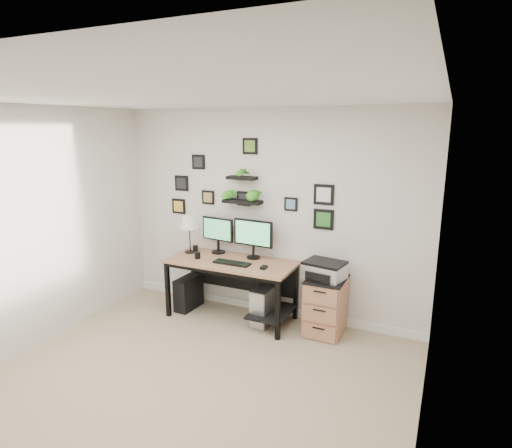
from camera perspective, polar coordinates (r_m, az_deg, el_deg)
The scene contains 14 objects.
room at distance 5.72m, azimuth 1.36°, elevation -11.05°, with size 4.00×4.00×4.00m.
desk at distance 5.36m, azimuth -2.83°, elevation -6.13°, with size 1.60×0.70×0.75m.
monitor_left at distance 5.57m, azimuth -5.11°, elevation -1.13°, with size 0.46×0.20×0.47m.
monitor_right at distance 5.32m, azimuth -0.38°, elevation -1.57°, with size 0.53×0.18×0.50m.
keyboard at distance 5.19m, azimuth -3.23°, elevation -5.21°, with size 0.46×0.15×0.02m, color black.
mouse at distance 5.01m, azimuth 1.05°, elevation -5.81°, with size 0.07×0.10×0.03m, color black.
table_lamp at distance 5.61m, azimuth -8.88°, elevation 0.16°, with size 0.24×0.24×0.50m.
mug at distance 5.42m, azimuth -7.80°, elevation -4.17°, with size 0.07×0.07×0.08m, color black.
pen_cup at distance 5.72m, azimuth -8.08°, elevation -3.26°, with size 0.07×0.07×0.09m, color black.
pc_tower_black at distance 5.82m, azimuth -8.97°, elevation -9.04°, with size 0.19×0.43×0.43m, color black.
pc_tower_grey at distance 5.34m, azimuth 1.18°, elevation -10.74°, with size 0.22×0.47×0.46m.
file_cabinet at distance 5.12m, azimuth 9.25°, elevation -10.71°, with size 0.43×0.53×0.67m.
printer at distance 4.97m, azimuth 9.11°, elevation -6.08°, with size 0.49×0.42×0.20m.
wall_decor at distance 5.35m, azimuth -1.58°, elevation 4.82°, with size 2.27×0.18×1.05m.
Camera 1 is at (2.06, -2.82, 2.37)m, focal length 30.00 mm.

